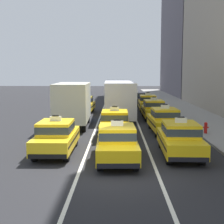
# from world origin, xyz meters

# --- Properties ---
(ground_plane) EXTENTS (160.00, 160.00, 0.00)m
(ground_plane) POSITION_xyz_m (0.00, 0.00, 0.00)
(ground_plane) COLOR #232326
(lane_stripe_left_center) EXTENTS (0.14, 80.00, 0.01)m
(lane_stripe_left_center) POSITION_xyz_m (-1.60, 20.00, 0.00)
(lane_stripe_left_center) COLOR silver
(lane_stripe_left_center) RESTS_ON ground
(lane_stripe_center_right) EXTENTS (0.14, 80.00, 0.01)m
(lane_stripe_center_right) POSITION_xyz_m (1.60, 20.00, 0.00)
(lane_stripe_center_right) COLOR silver
(lane_stripe_center_right) RESTS_ON ground
(sidewalk_curb) EXTENTS (4.00, 90.00, 0.15)m
(sidewalk_curb) POSITION_xyz_m (7.20, 15.00, 0.07)
(sidewalk_curb) COLOR gray
(sidewalk_curb) RESTS_ON ground
(taxi_left_nearest) EXTENTS (1.84, 4.57, 1.96)m
(taxi_left_nearest) POSITION_xyz_m (-3.10, 3.33, 0.88)
(taxi_left_nearest) COLOR black
(taxi_left_nearest) RESTS_ON ground
(box_truck_left_second) EXTENTS (2.41, 7.01, 3.27)m
(box_truck_left_second) POSITION_xyz_m (-3.31, 11.50, 1.78)
(box_truck_left_second) COLOR black
(box_truck_left_second) RESTS_ON ground
(taxi_left_third) EXTENTS (1.98, 4.62, 1.96)m
(taxi_left_third) POSITION_xyz_m (-3.37, 19.11, 0.88)
(taxi_left_third) COLOR black
(taxi_left_third) RESTS_ON ground
(taxi_center_nearest) EXTENTS (1.93, 4.60, 1.96)m
(taxi_center_nearest) POSITION_xyz_m (-0.05, 1.97, 0.88)
(taxi_center_nearest) COLOR black
(taxi_center_nearest) RESTS_ON ground
(taxi_center_second) EXTENTS (1.83, 4.56, 1.96)m
(taxi_center_second) POSITION_xyz_m (-0.19, 7.58, 0.88)
(taxi_center_second) COLOR black
(taxi_center_second) RESTS_ON ground
(bus_center_third) EXTENTS (2.78, 11.26, 3.22)m
(bus_center_third) POSITION_xyz_m (0.10, 17.31, 1.82)
(bus_center_third) COLOR black
(bus_center_third) RESTS_ON ground
(taxi_right_nearest) EXTENTS (1.93, 4.60, 1.96)m
(taxi_right_nearest) POSITION_xyz_m (3.04, 2.93, 0.88)
(taxi_right_nearest) COLOR black
(taxi_right_nearest) RESTS_ON ground
(taxi_right_second) EXTENTS (1.95, 4.61, 1.96)m
(taxi_right_second) POSITION_xyz_m (3.15, 8.90, 0.88)
(taxi_right_second) COLOR black
(taxi_right_second) RESTS_ON ground
(taxi_right_third) EXTENTS (1.84, 4.57, 1.96)m
(taxi_right_third) POSITION_xyz_m (3.12, 15.19, 0.88)
(taxi_right_third) COLOR black
(taxi_right_third) RESTS_ON ground
(taxi_right_fourth) EXTENTS (1.91, 4.59, 1.96)m
(taxi_right_fourth) POSITION_xyz_m (3.17, 21.01, 0.88)
(taxi_right_fourth) COLOR black
(taxi_right_fourth) RESTS_ON ground
(sedan_right_fifth) EXTENTS (1.85, 4.34, 1.58)m
(sedan_right_fifth) POSITION_xyz_m (3.06, 26.17, 0.85)
(sedan_right_fifth) COLOR black
(sedan_right_fifth) RESTS_ON ground
(fire_hydrant) EXTENTS (0.36, 0.22, 0.73)m
(fire_hydrant) POSITION_xyz_m (5.68, 7.98, 0.55)
(fire_hydrant) COLOR red
(fire_hydrant) RESTS_ON sidewalk_curb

